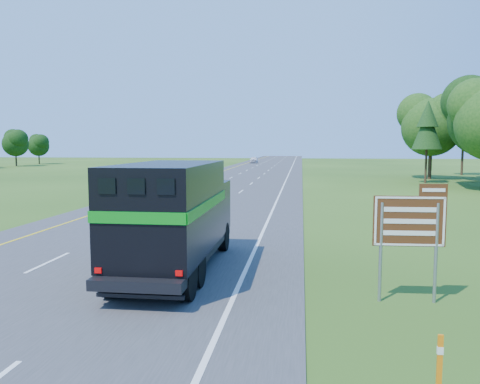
# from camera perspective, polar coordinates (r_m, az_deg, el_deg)

# --- Properties ---
(road) EXTENTS (15.00, 260.00, 0.04)m
(road) POSITION_cam_1_polar(r_m,az_deg,el_deg) (55.44, -0.15, 1.29)
(road) COLOR #38383A
(road) RESTS_ON ground
(lane_markings) EXTENTS (11.15, 260.00, 0.01)m
(lane_markings) POSITION_cam_1_polar(r_m,az_deg,el_deg) (55.44, -0.15, 1.32)
(lane_markings) COLOR yellow
(lane_markings) RESTS_ON road
(horse_truck) EXTENTS (2.73, 8.41, 3.71)m
(horse_truck) POSITION_cam_1_polar(r_m,az_deg,el_deg) (15.93, -7.95, -2.65)
(horse_truck) COLOR black
(horse_truck) RESTS_ON road
(white_suv) EXTENTS (3.18, 6.38, 1.74)m
(white_suv) POSITION_cam_1_polar(r_m,az_deg,el_deg) (54.92, -4.31, 2.16)
(white_suv) COLOR silver
(white_suv) RESTS_ON road
(far_car) EXTENTS (2.12, 4.67, 1.56)m
(far_car) POSITION_cam_1_polar(r_m,az_deg,el_deg) (112.34, 1.70, 3.96)
(far_car) COLOR silver
(far_car) RESTS_ON road
(exit_sign) EXTENTS (1.95, 0.16, 3.30)m
(exit_sign) POSITION_cam_1_polar(r_m,az_deg,el_deg) (13.60, 20.07, -3.90)
(exit_sign) COLOR gray
(exit_sign) RESTS_ON ground
(delineator) EXTENTS (0.10, 0.05, 1.20)m
(delineator) POSITION_cam_1_polar(r_m,az_deg,el_deg) (8.99, 23.14, -19.00)
(delineator) COLOR orange
(delineator) RESTS_ON ground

